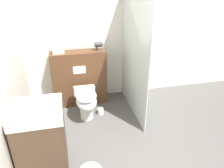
# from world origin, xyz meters

# --- Properties ---
(wall_back) EXTENTS (8.00, 0.06, 2.50)m
(wall_back) POSITION_xyz_m (0.00, 2.32, 1.25)
(wall_back) COLOR silver
(wall_back) RESTS_ON ground_plane
(partition_panel) EXTENTS (1.00, 0.31, 1.04)m
(partition_panel) POSITION_xyz_m (-0.48, 2.06, 0.52)
(partition_panel) COLOR #51331E
(partition_panel) RESTS_ON ground_plane
(shower_glass) EXTENTS (0.04, 1.40, 2.16)m
(shower_glass) POSITION_xyz_m (0.43, 1.58, 1.08)
(shower_glass) COLOR silver
(shower_glass) RESTS_ON ground_plane
(toilet) EXTENTS (0.36, 0.60, 0.52)m
(toilet) POSITION_xyz_m (-0.43, 1.46, 0.34)
(toilet) COLOR white
(toilet) RESTS_ON ground_plane
(sink_vanity) EXTENTS (0.60, 0.51, 1.07)m
(sink_vanity) POSITION_xyz_m (-1.09, 0.52, 0.47)
(sink_vanity) COLOR #473323
(sink_vanity) RESTS_ON ground_plane
(hair_drier) EXTENTS (0.16, 0.09, 0.15)m
(hair_drier) POSITION_xyz_m (-0.09, 2.05, 1.15)
(hair_drier) COLOR #2D2D33
(hair_drier) RESTS_ON partition_panel
(folded_towel) EXTENTS (0.20, 0.17, 0.08)m
(folded_towel) POSITION_xyz_m (-0.81, 2.05, 1.08)
(folded_towel) COLOR beige
(folded_towel) RESTS_ON partition_panel
(spare_toilet_roll) EXTENTS (0.11, 0.11, 0.11)m
(spare_toilet_roll) POSITION_xyz_m (-0.17, 1.56, 0.05)
(spare_toilet_roll) COLOR white
(spare_toilet_roll) RESTS_ON ground_plane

